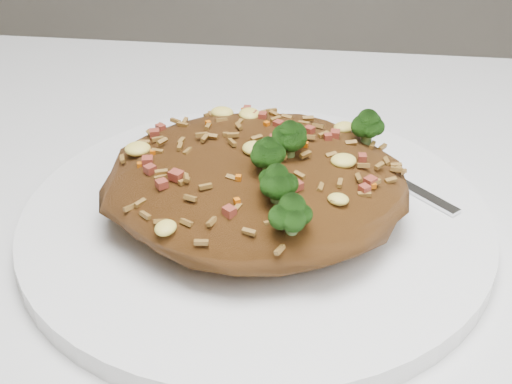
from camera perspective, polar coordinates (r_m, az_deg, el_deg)
plate at (r=0.46m, az=0.00°, el=-2.30°), size 0.30×0.30×0.01m
fried_rice at (r=0.44m, az=0.09°, el=1.62°), size 0.19×0.17×0.07m
fork at (r=0.51m, az=9.36°, el=1.96°), size 0.13×0.12×0.00m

